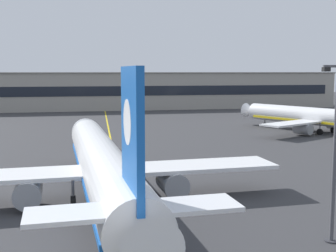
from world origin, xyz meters
TOP-DOWN VIEW (x-y plane):
  - taxiway_centreline at (0.00, 30.00)m, footprint 8.54×179.82m
  - airliner_foreground at (-2.44, 15.12)m, footprint 32.19×41.50m
  - airliner_background at (39.50, 52.00)m, footprint 26.52×33.13m
  - apron_lamp_post at (12.08, 2.96)m, footprint 2.24×0.90m
  - safety_cone_by_nose_gear at (-0.55, 30.56)m, footprint 0.44×0.44m
  - terminal_building at (-2.56, 112.15)m, footprint 157.11×12.40m

SIDE VIEW (x-z plane):
  - taxiway_centreline at x=0.00m, z-range 0.00..0.01m
  - safety_cone_by_nose_gear at x=-0.55m, z-range -0.02..0.53m
  - airliner_background at x=39.50m, z-range -2.12..7.95m
  - airliner_foreground at x=-2.44m, z-range -2.46..9.19m
  - terminal_building at x=-2.56m, z-range 0.01..11.09m
  - apron_lamp_post at x=12.08m, z-range 0.30..12.16m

